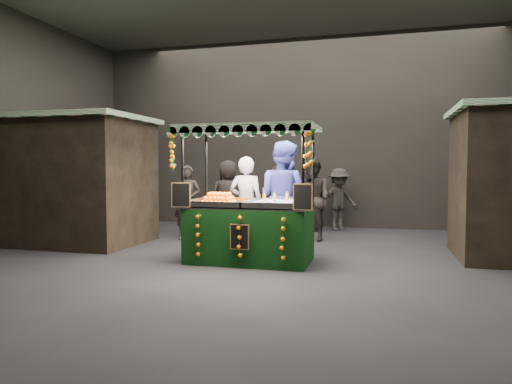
# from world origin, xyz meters

# --- Properties ---
(ground) EXTENTS (12.00, 12.00, 0.00)m
(ground) POSITION_xyz_m (0.00, 0.00, 0.00)
(ground) COLOR black
(ground) RESTS_ON ground
(market_hall) EXTENTS (12.10, 10.10, 5.05)m
(market_hall) POSITION_xyz_m (0.00, 0.00, 3.38)
(market_hall) COLOR black
(market_hall) RESTS_ON ground
(neighbour_stall_left) EXTENTS (3.00, 2.20, 2.60)m
(neighbour_stall_left) POSITION_xyz_m (-4.40, 1.00, 1.31)
(neighbour_stall_left) COLOR black
(neighbour_stall_left) RESTS_ON ground
(juice_stall) EXTENTS (2.31, 1.36, 2.24)m
(juice_stall) POSITION_xyz_m (-0.35, 0.06, 0.70)
(juice_stall) COLOR black
(juice_stall) RESTS_ON ground
(vendor_grey) EXTENTS (0.65, 0.43, 1.77)m
(vendor_grey) POSITION_xyz_m (-0.69, 0.98, 0.88)
(vendor_grey) COLOR gray
(vendor_grey) RESTS_ON ground
(vendor_blue) EXTENTS (1.22, 1.11, 2.03)m
(vendor_blue) POSITION_xyz_m (0.03, 0.92, 1.02)
(vendor_blue) COLOR navy
(vendor_blue) RESTS_ON ground
(shopper_0) EXTENTS (0.63, 0.46, 1.62)m
(shopper_0) POSITION_xyz_m (-2.32, 2.00, 0.81)
(shopper_0) COLOR #292421
(shopper_0) RESTS_ON ground
(shopper_1) EXTENTS (1.10, 1.06, 1.79)m
(shopper_1) POSITION_xyz_m (0.32, 2.60, 0.89)
(shopper_1) COLOR #2A2522
(shopper_1) RESTS_ON ground
(shopper_2) EXTENTS (1.13, 0.78, 1.79)m
(shopper_2) POSITION_xyz_m (0.07, 3.98, 0.89)
(shopper_2) COLOR black
(shopper_2) RESTS_ON ground
(shopper_3) EXTENTS (1.15, 1.04, 1.54)m
(shopper_3) POSITION_xyz_m (0.72, 4.37, 0.77)
(shopper_3) COLOR #2C2824
(shopper_3) RESTS_ON ground
(shopper_4) EXTENTS (0.99, 0.83, 1.74)m
(shopper_4) POSITION_xyz_m (-1.73, 3.01, 0.87)
(shopper_4) COLOR black
(shopper_4) RESTS_ON ground
(shopper_6) EXTENTS (0.52, 0.66, 1.61)m
(shopper_6) POSITION_xyz_m (-0.94, 4.50, 0.80)
(shopper_6) COLOR black
(shopper_6) RESTS_ON ground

